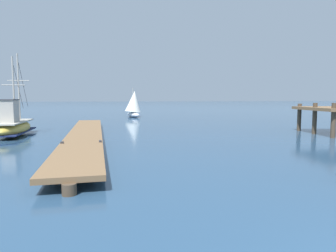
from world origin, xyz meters
The scene contains 3 objects.
floating_dock centered at (-5.75, 15.32, 0.36)m, with size 2.67×19.89×0.53m.
fishing_boat_1 centered at (-10.39, 18.41, 0.66)m, with size 1.68×6.50×5.36m.
distant_sailboat centered at (-1.61, 35.61, 1.62)m, with size 2.56×4.06×3.63m.
Camera 1 is at (-4.23, -2.03, 2.40)m, focal length 32.27 mm.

